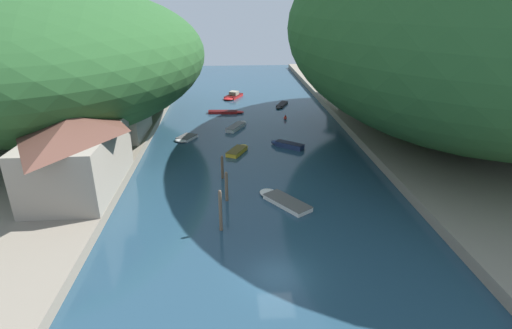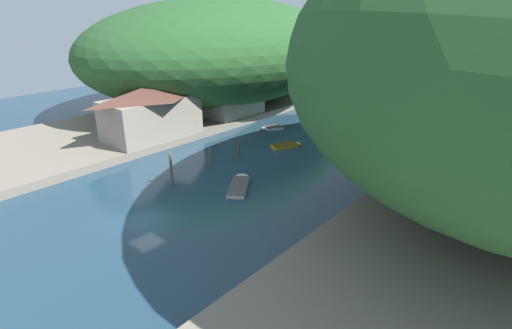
% 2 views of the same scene
% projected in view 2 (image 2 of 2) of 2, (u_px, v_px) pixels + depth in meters
% --- Properties ---
extents(water_surface, '(130.00, 130.00, 0.00)m').
position_uv_depth(water_surface, '(322.00, 140.00, 57.22)').
color(water_surface, '#234256').
rests_on(water_surface, ground).
extents(left_bank, '(22.00, 120.00, 1.00)m').
position_uv_depth(left_bank, '(206.00, 109.00, 72.06)').
color(left_bank, gray).
rests_on(left_bank, ground).
extents(hillside_left, '(38.91, 54.47, 18.52)m').
position_uv_depth(hillside_left, '(223.00, 51.00, 73.10)').
color(hillside_left, '#285628').
rests_on(hillside_left, left_bank).
extents(waterfront_building, '(7.29, 13.50, 7.11)m').
position_uv_depth(waterfront_building, '(151.00, 111.00, 54.14)').
color(waterfront_building, gray).
rests_on(waterfront_building, left_bank).
extents(boathouse_shed, '(7.99, 10.22, 5.51)m').
position_uv_depth(boathouse_shed, '(230.00, 97.00, 66.08)').
color(boathouse_shed, '#B2A899').
rests_on(boathouse_shed, left_bank).
extents(right_bank_cottage, '(6.63, 7.59, 4.44)m').
position_uv_depth(right_bank_cottage, '(486.00, 121.00, 54.53)').
color(right_bank_cottage, gray).
rests_on(right_bank_cottage, right_bank).
extents(boat_moored_right, '(5.99, 1.54, 0.43)m').
position_uv_depth(boat_moored_right, '(346.00, 117.00, 68.16)').
color(boat_moored_right, red).
rests_on(boat_moored_right, water_surface).
extents(boat_open_rowboat, '(4.95, 5.95, 0.45)m').
position_uv_depth(boat_open_rowboat, '(239.00, 184.00, 42.64)').
color(boat_open_rowboat, silver).
rests_on(boat_open_rowboat, water_surface).
extents(boat_far_upstream, '(3.20, 3.82, 0.39)m').
position_uv_depth(boat_far_upstream, '(271.00, 128.00, 62.33)').
color(boat_far_upstream, white).
rests_on(boat_far_upstream, water_surface).
extents(boat_far_right_bank, '(4.33, 3.74, 0.67)m').
position_uv_depth(boat_far_right_bank, '(332.00, 152.00, 51.64)').
color(boat_far_right_bank, navy).
rests_on(boat_far_right_bank, water_surface).
extents(boat_white_cruiser, '(3.48, 5.48, 0.56)m').
position_uv_depth(boat_white_cruiser, '(328.00, 129.00, 61.44)').
color(boat_white_cruiser, white).
rests_on(boat_white_cruiser, water_surface).
extents(boat_red_skiff, '(2.94, 5.13, 0.39)m').
position_uv_depth(boat_red_skiff, '(410.00, 122.00, 65.17)').
color(boat_red_skiff, black).
rests_on(boat_red_skiff, water_surface).
extents(boat_cabin_cruiser, '(3.12, 4.45, 0.53)m').
position_uv_depth(boat_cabin_cruiser, '(288.00, 145.00, 54.35)').
color(boat_cabin_cruiser, gold).
rests_on(boat_cabin_cruiser, water_surface).
extents(boat_mid_channel, '(4.22, 5.76, 1.19)m').
position_uv_depth(boat_mid_channel, '(380.00, 106.00, 75.19)').
color(boat_mid_channel, red).
rests_on(boat_mid_channel, water_surface).
extents(mooring_post_nearest, '(0.27, 0.27, 3.66)m').
position_uv_depth(mooring_post_nearest, '(171.00, 169.00, 42.25)').
color(mooring_post_nearest, brown).
rests_on(mooring_post_nearest, water_surface).
extents(mooring_post_second, '(0.29, 0.29, 2.95)m').
position_uv_depth(mooring_post_second, '(211.00, 160.00, 45.75)').
color(mooring_post_second, brown).
rests_on(mooring_post_second, water_surface).
extents(mooring_post_middle, '(0.28, 0.28, 2.55)m').
position_uv_depth(mooring_post_middle, '(239.00, 149.00, 49.72)').
color(mooring_post_middle, brown).
rests_on(mooring_post_middle, water_surface).
extents(channel_buoy_near, '(0.52, 0.52, 0.78)m').
position_uv_depth(channel_buoy_near, '(386.00, 133.00, 59.50)').
color(channel_buoy_near, red).
rests_on(channel_buoy_near, water_surface).
extents(person_on_quay, '(0.33, 0.43, 1.69)m').
position_uv_depth(person_on_quay, '(154.00, 136.00, 52.37)').
color(person_on_quay, '#282D3D').
rests_on(person_on_quay, left_bank).
extents(person_by_boathouse, '(0.26, 0.40, 1.69)m').
position_uv_depth(person_by_boathouse, '(171.00, 129.00, 55.56)').
color(person_by_boathouse, '#282D3D').
rests_on(person_by_boathouse, left_bank).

